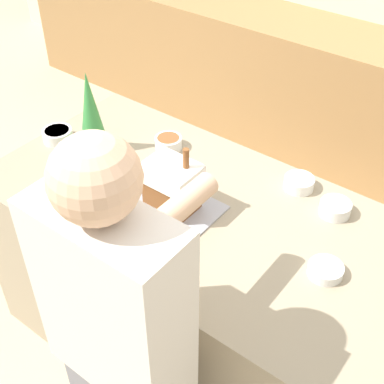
{
  "coord_description": "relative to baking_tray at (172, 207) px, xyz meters",
  "views": [
    {
      "loc": [
        0.94,
        -1.29,
        2.33
      ],
      "look_at": [
        -0.05,
        0.0,
        0.98
      ],
      "focal_mm": 50.0,
      "sensor_mm": 36.0,
      "label": 1
    }
  ],
  "objects": [
    {
      "name": "ground_plane",
      "position": [
        0.09,
        0.07,
        -0.92
      ],
      "size": [
        12.0,
        12.0,
        0.0
      ],
      "primitive_type": "plane",
      "color": "#C6B28E"
    },
    {
      "name": "back_cabinet_block",
      "position": [
        0.09,
        1.98,
        -0.46
      ],
      "size": [
        6.0,
        0.6,
        0.92
      ],
      "color": "#9E7547",
      "rests_on": "ground_plane"
    },
    {
      "name": "kitchen_island",
      "position": [
        0.09,
        0.07,
        -0.46
      ],
      "size": [
        1.83,
        0.93,
        0.92
      ],
      "color": "gray",
      "rests_on": "ground_plane"
    },
    {
      "name": "baking_tray",
      "position": [
        0.0,
        0.0,
        0.0
      ],
      "size": [
        0.37,
        0.28,
        0.01
      ],
      "color": "#9E9EA8",
      "rests_on": "kitchen_island"
    },
    {
      "name": "gingerbread_house",
      "position": [
        0.0,
        0.0,
        0.11
      ],
      "size": [
        0.21,
        0.16,
        0.29
      ],
      "color": "brown",
      "rests_on": "baking_tray"
    },
    {
      "name": "decorative_tree",
      "position": [
        -0.54,
        0.1,
        0.19
      ],
      "size": [
        0.13,
        0.13,
        0.38
      ],
      "color": "#33843D",
      "rests_on": "kitchen_island"
    },
    {
      "name": "candy_bowl_far_right",
      "position": [
        -0.73,
        0.05,
        0.03
      ],
      "size": [
        0.14,
        0.14,
        0.05
      ],
      "color": "white",
      "rests_on": "kitchen_island"
    },
    {
      "name": "candy_bowl_center_rear",
      "position": [
        0.64,
        0.05,
        0.02
      ],
      "size": [
        0.12,
        0.12,
        0.04
      ],
      "color": "white",
      "rests_on": "kitchen_island"
    },
    {
      "name": "candy_bowl_beside_tree",
      "position": [
        0.34,
        0.42,
        0.02
      ],
      "size": [
        0.13,
        0.13,
        0.05
      ],
      "color": "white",
      "rests_on": "kitchen_island"
    },
    {
      "name": "candy_bowl_front_corner",
      "position": [
        0.53,
        0.36,
        0.03
      ],
      "size": [
        0.12,
        0.12,
        0.05
      ],
      "color": "white",
      "rests_on": "kitchen_island"
    },
    {
      "name": "candy_bowl_near_tray_left",
      "position": [
        -0.28,
        0.32,
        0.03
      ],
      "size": [
        0.12,
        0.12,
        0.05
      ],
      "color": "white",
      "rests_on": "kitchen_island"
    },
    {
      "name": "person",
      "position": [
        0.29,
        -0.6,
        -0.05
      ],
      "size": [
        0.45,
        0.56,
        1.7
      ],
      "color": "slate",
      "rests_on": "ground_plane"
    }
  ]
}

